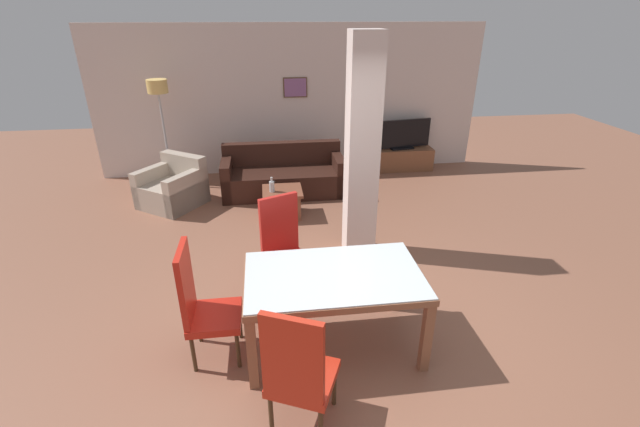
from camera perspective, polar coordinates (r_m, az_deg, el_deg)
name	(u,v)px	position (r m, az deg, el deg)	size (l,w,h in m)	color
ground_plane	(333,342)	(4.27, 1.71, -16.79)	(18.00, 18.00, 0.00)	brown
back_wall	(292,101)	(8.27, -3.82, 14.76)	(7.20, 0.09, 2.70)	beige
divider_pillar	(362,152)	(5.18, 5.63, 8.20)	(0.37, 0.33, 2.70)	beige
dining_table	(334,289)	(3.89, 1.83, -10.03)	(1.57, 0.96, 0.78)	brown
dining_chair_near_left	(298,371)	(3.21, -2.89, -20.26)	(0.61, 0.61, 1.13)	red
dining_chair_far_left	(284,246)	(4.63, -4.78, -4.39)	(0.61, 0.61, 1.13)	red
dining_chair_head_left	(202,303)	(3.92, -15.48, -11.45)	(0.46, 0.46, 1.13)	red
sofa	(283,177)	(7.42, -4.91, 4.91)	(2.05, 0.85, 0.82)	#321913
armchair	(173,189)	(7.31, -18.98, 3.16)	(1.17, 1.18, 0.77)	#B19F8D
coffee_table	(283,202)	(6.57, -4.99, 1.49)	(0.60, 0.56, 0.42)	brown
bottle	(272,186)	(6.41, -6.44, 3.65)	(0.08, 0.08, 0.23)	#B2B7BC
tv_stand	(400,159)	(8.69, 10.68, 7.14)	(1.23, 0.40, 0.43)	brown
tv_screen	(403,135)	(8.55, 10.95, 10.27)	(1.13, 0.27, 0.57)	black
floor_lamp	(159,97)	(7.88, -20.69, 14.31)	(0.33, 0.33, 1.86)	#B7B7BC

